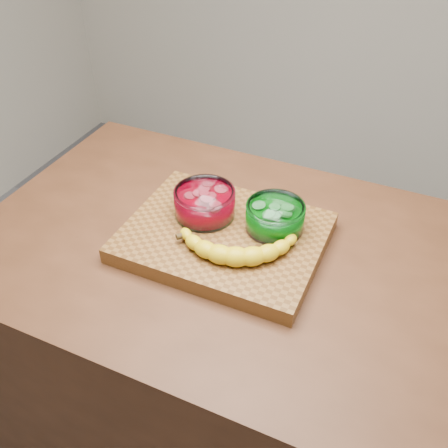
% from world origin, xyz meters
% --- Properties ---
extents(ground, '(3.50, 3.50, 0.00)m').
position_xyz_m(ground, '(0.00, 0.00, 0.00)').
color(ground, '#5B5A5F').
rests_on(ground, ground).
extents(counter, '(1.20, 0.80, 0.90)m').
position_xyz_m(counter, '(0.00, 0.00, 0.45)').
color(counter, '#4B2916').
rests_on(counter, ground).
extents(cutting_board, '(0.45, 0.35, 0.04)m').
position_xyz_m(cutting_board, '(0.00, 0.00, 0.92)').
color(cutting_board, brown).
rests_on(cutting_board, counter).
extents(bowl_red, '(0.14, 0.14, 0.07)m').
position_xyz_m(bowl_red, '(-0.07, 0.04, 0.97)').
color(bowl_red, white).
rests_on(bowl_red, cutting_board).
extents(bowl_green, '(0.14, 0.14, 0.06)m').
position_xyz_m(bowl_green, '(0.10, 0.06, 0.97)').
color(bowl_green, white).
rests_on(bowl_green, cutting_board).
extents(banana, '(0.29, 0.17, 0.04)m').
position_xyz_m(banana, '(0.05, -0.04, 0.96)').
color(banana, gold).
rests_on(banana, cutting_board).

